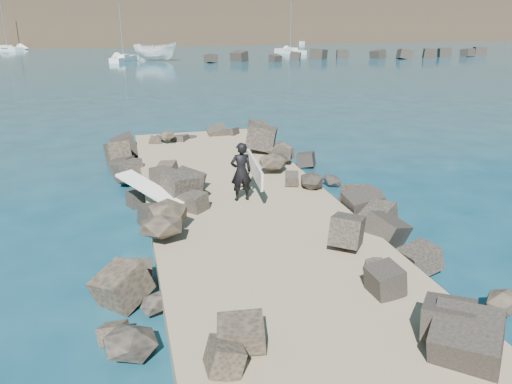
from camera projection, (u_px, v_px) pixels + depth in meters
ground at (248, 227)px, 15.64m from camera, size 800.00×800.00×0.00m
jetty at (265, 245)px, 13.72m from camera, size 6.00×26.00×0.60m
riprap_left at (157, 242)px, 13.40m from camera, size 2.60×22.00×1.00m
riprap_right at (354, 221)px, 14.81m from camera, size 2.60×22.00×1.00m
breakwater_secondary at (386, 54)px, 73.94m from camera, size 52.00×4.00×1.20m
surfboard_resting at (150, 192)px, 15.55m from camera, size 2.09×2.44×0.09m
boat_imported at (155, 52)px, 69.14m from camera, size 6.81×5.28×2.49m
surfer_with_board at (243, 171)px, 15.87m from camera, size 0.92×2.37×1.91m
sailboat_d at (290, 51)px, 82.32m from camera, size 3.67×6.86×8.18m
sailboat_e at (7, 49)px, 88.54m from camera, size 5.99×6.49×8.73m
sailboat_b at (124, 59)px, 68.93m from camera, size 3.91×6.41×7.78m
sailboat_f at (293, 42)px, 107.49m from camera, size 3.91×5.71×7.14m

